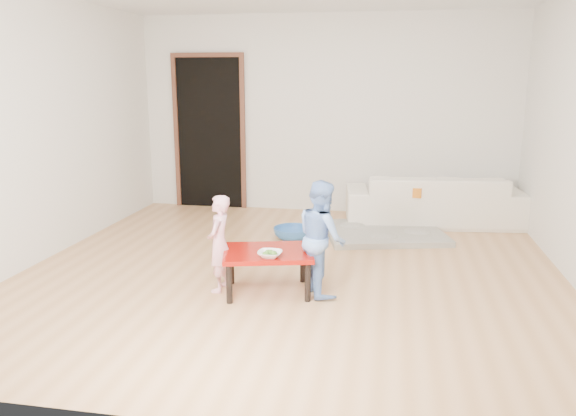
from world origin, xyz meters
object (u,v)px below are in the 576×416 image
(child_pink, at_px, (219,243))
(basin, at_px, (293,233))
(bowl, at_px, (270,254))
(child_blue, at_px, (322,238))
(sofa, at_px, (433,199))
(red_table, at_px, (268,271))

(child_pink, bearing_deg, basin, 169.13)
(bowl, height_order, child_blue, child_blue)
(sofa, relative_size, basin, 4.87)
(child_pink, relative_size, basin, 1.90)
(child_blue, xyz_separation_m, basin, (-0.52, 1.54, -0.42))
(basin, bearing_deg, bowl, -85.98)
(bowl, height_order, child_pink, child_pink)
(bowl, bearing_deg, child_pink, 163.84)
(red_table, distance_m, basin, 1.61)
(red_table, relative_size, bowl, 3.73)
(red_table, xyz_separation_m, child_pink, (-0.41, -0.03, 0.23))
(sofa, height_order, bowl, sofa)
(sofa, height_order, basin, sofa)
(bowl, bearing_deg, child_blue, 31.25)
(sofa, bearing_deg, child_blue, 60.82)
(sofa, xyz_separation_m, basin, (-1.59, -1.03, -0.24))
(child_pink, bearing_deg, bowl, 74.87)
(red_table, bearing_deg, sofa, 60.07)
(sofa, distance_m, red_table, 3.05)
(red_table, height_order, child_blue, child_blue)
(sofa, distance_m, child_blue, 2.79)
(bowl, bearing_deg, red_table, 108.53)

